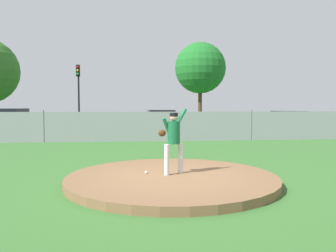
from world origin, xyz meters
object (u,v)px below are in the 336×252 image
at_px(parked_car_champagne, 160,123).
at_px(traffic_light_near, 78,86).
at_px(parked_car_slate, 11,123).
at_px(baseball, 146,172).
at_px(parked_car_navy, 211,123).
at_px(pitcher_youth, 173,136).
at_px(parked_car_silver, 288,123).
at_px(traffic_cone_orange, 86,130).

height_order(parked_car_champagne, traffic_light_near, traffic_light_near).
height_order(parked_car_slate, traffic_light_near, traffic_light_near).
height_order(baseball, parked_car_slate, parked_car_slate).
height_order(parked_car_navy, traffic_light_near, traffic_light_near).
bearing_deg(pitcher_youth, parked_car_slate, 122.44).
distance_m(parked_car_slate, parked_car_champagne, 9.78).
height_order(baseball, parked_car_silver, parked_car_silver).
height_order(parked_car_navy, traffic_cone_orange, parked_car_navy).
bearing_deg(pitcher_youth, parked_car_silver, 54.98).
xyz_separation_m(pitcher_youth, parked_car_silver, (10.06, 14.35, -0.41)).
bearing_deg(pitcher_youth, baseball, 171.58).
xyz_separation_m(baseball, traffic_light_near, (-4.60, 18.39, 3.29)).
relative_size(pitcher_youth, parked_car_navy, 0.36).
height_order(parked_car_slate, traffic_cone_orange, parked_car_slate).
height_order(parked_car_silver, traffic_light_near, traffic_light_near).
bearing_deg(traffic_cone_orange, traffic_light_near, 107.19).
relative_size(parked_car_silver, traffic_light_near, 0.84).
height_order(pitcher_youth, parked_car_slate, pitcher_youth).
bearing_deg(parked_car_navy, parked_car_silver, 1.91).
bearing_deg(parked_car_slate, pitcher_youth, -57.56).
bearing_deg(traffic_light_near, parked_car_silver, -15.08).
bearing_deg(baseball, pitcher_youth, -8.42).
height_order(pitcher_youth, traffic_cone_orange, pitcher_youth).
xyz_separation_m(parked_car_slate, traffic_light_near, (3.66, 4.40, 2.67)).
distance_m(parked_car_silver, traffic_cone_orange, 14.39).
distance_m(parked_car_navy, traffic_cone_orange, 8.72).
xyz_separation_m(baseball, parked_car_silver, (10.76, 14.25, 0.54)).
distance_m(baseball, parked_car_champagne, 14.04).
bearing_deg(parked_car_champagne, parked_car_silver, 1.92).
bearing_deg(traffic_light_near, parked_car_champagne, -36.02).
bearing_deg(parked_car_navy, traffic_light_near, 155.82).
bearing_deg(traffic_cone_orange, parked_car_navy, -7.22).
relative_size(baseball, parked_car_navy, 0.02).
xyz_separation_m(pitcher_youth, parked_car_navy, (4.34, 14.16, -0.43)).
xyz_separation_m(parked_car_champagne, traffic_cone_orange, (-5.12, 1.21, -0.55)).
relative_size(parked_car_navy, parked_car_champagne, 0.99).
xyz_separation_m(parked_car_navy, parked_car_champagne, (-3.52, -0.12, 0.06)).
relative_size(parked_car_silver, parked_car_navy, 0.93).
relative_size(parked_car_navy, traffic_light_near, 0.91).
relative_size(traffic_cone_orange, traffic_light_near, 0.11).
xyz_separation_m(parked_car_slate, parked_car_navy, (13.30, 0.07, -0.10)).
distance_m(parked_car_navy, traffic_light_near, 10.92).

